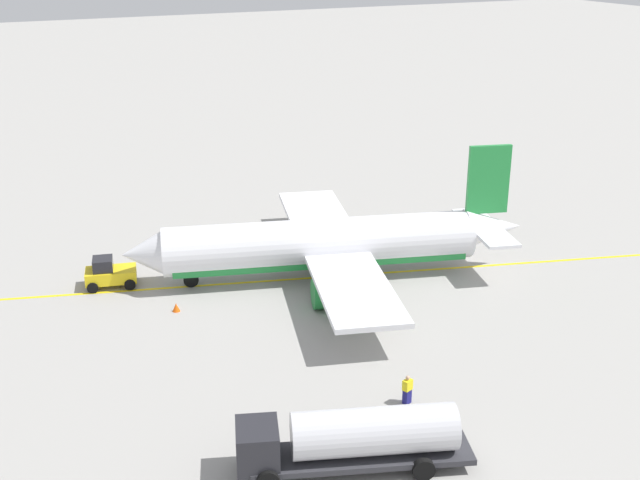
{
  "coord_description": "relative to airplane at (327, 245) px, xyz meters",
  "views": [
    {
      "loc": [
        23.63,
        49.5,
        24.19
      ],
      "look_at": [
        0.0,
        0.0,
        3.0
      ],
      "focal_mm": 44.98,
      "sensor_mm": 36.0,
      "label": 1
    }
  ],
  "objects": [
    {
      "name": "ground_plane",
      "position": [
        0.48,
        -0.13,
        -2.61
      ],
      "size": [
        400.0,
        400.0,
        0.0
      ],
      "primitive_type": "plane",
      "color": "#9E9B96"
    },
    {
      "name": "airplane",
      "position": [
        0.0,
        0.0,
        0.0
      ],
      "size": [
        29.59,
        26.81,
        9.57
      ],
      "color": "white",
      "rests_on": "ground"
    },
    {
      "name": "fuel_tanker",
      "position": [
        8.87,
        21.07,
        -0.87
      ],
      "size": [
        11.49,
        5.98,
        3.15
      ],
      "color": "#2D2D33",
      "rests_on": "ground"
    },
    {
      "name": "pushback_tug",
      "position": [
        14.94,
        -5.36,
        -1.6
      ],
      "size": [
        3.96,
        3.01,
        2.2
      ],
      "color": "yellow",
      "rests_on": "ground"
    },
    {
      "name": "refueling_worker",
      "position": [
        3.54,
        17.34,
        -1.79
      ],
      "size": [
        0.61,
        0.52,
        1.71
      ],
      "color": "navy",
      "rests_on": "ground"
    },
    {
      "name": "safety_cone_nose",
      "position": [
        9.39,
        -9.66,
        -2.27
      ],
      "size": [
        0.6,
        0.6,
        0.67
      ],
      "primitive_type": "cone",
      "color": "#F2590F",
      "rests_on": "ground"
    },
    {
      "name": "safety_cone_wingtip",
      "position": [
        11.78,
        0.8,
        -2.31
      ],
      "size": [
        0.53,
        0.53,
        0.59
      ],
      "primitive_type": "cone",
      "color": "#F2590F",
      "rests_on": "ground"
    },
    {
      "name": "taxi_line_marking",
      "position": [
        0.48,
        -0.13,
        -2.6
      ],
      "size": [
        78.21,
        22.25,
        0.01
      ],
      "primitive_type": "cube",
      "rotation": [
        0.0,
        0.0,
        -0.27
      ],
      "color": "yellow",
      "rests_on": "ground"
    }
  ]
}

